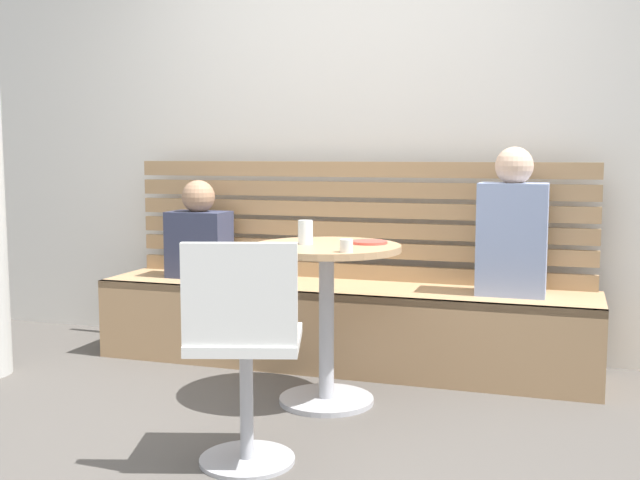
# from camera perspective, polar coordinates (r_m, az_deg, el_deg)

# --- Properties ---
(ground) EXTENTS (8.00, 8.00, 0.00)m
(ground) POSITION_cam_1_polar(r_m,az_deg,el_deg) (3.16, -4.87, -14.91)
(ground) COLOR #514C47
(back_wall) EXTENTS (5.20, 0.10, 2.90)m
(back_wall) POSITION_cam_1_polar(r_m,az_deg,el_deg) (4.51, 3.20, 10.25)
(back_wall) COLOR silver
(back_wall) RESTS_ON ground
(booth_bench) EXTENTS (2.70, 0.52, 0.44)m
(booth_bench) POSITION_cam_1_polar(r_m,az_deg,el_deg) (4.18, 1.53, -6.39)
(booth_bench) COLOR tan
(booth_bench) RESTS_ON ground
(booth_backrest) EXTENTS (2.65, 0.04, 0.67)m
(booth_backrest) POSITION_cam_1_polar(r_m,az_deg,el_deg) (4.32, 2.46, 1.50)
(booth_backrest) COLOR #A68157
(booth_backrest) RESTS_ON booth_bench
(cafe_table) EXTENTS (0.68, 0.68, 0.74)m
(cafe_table) POSITION_cam_1_polar(r_m,az_deg,el_deg) (3.50, 0.49, -3.94)
(cafe_table) COLOR #ADADB2
(cafe_table) RESTS_ON ground
(white_chair) EXTENTS (0.50, 0.50, 0.85)m
(white_chair) POSITION_cam_1_polar(r_m,az_deg,el_deg) (2.79, -5.71, -7.81)
(white_chair) COLOR #ADADB2
(white_chair) RESTS_ON ground
(person_adult) EXTENTS (0.34, 0.22, 0.75)m
(person_adult) POSITION_cam_1_polar(r_m,az_deg,el_deg) (3.96, 14.17, 0.80)
(person_adult) COLOR #8C9EC6
(person_adult) RESTS_ON booth_bench
(person_child_left) EXTENTS (0.34, 0.22, 0.56)m
(person_child_left) POSITION_cam_1_polar(r_m,az_deg,el_deg) (4.46, -9.02, 0.37)
(person_child_left) COLOR #333851
(person_child_left) RESTS_ON booth_bench
(cup_water_clear) EXTENTS (0.07, 0.07, 0.11)m
(cup_water_clear) POSITION_cam_1_polar(r_m,az_deg,el_deg) (3.48, -1.09, 0.58)
(cup_water_clear) COLOR white
(cup_water_clear) RESTS_ON cafe_table
(cup_espresso_small) EXTENTS (0.06, 0.06, 0.05)m
(cup_espresso_small) POSITION_cam_1_polar(r_m,az_deg,el_deg) (3.20, 1.98, -0.43)
(cup_espresso_small) COLOR silver
(cup_espresso_small) RESTS_ON cafe_table
(plate_small) EXTENTS (0.17, 0.17, 0.01)m
(plate_small) POSITION_cam_1_polar(r_m,az_deg,el_deg) (3.52, 3.67, -0.17)
(plate_small) COLOR #DB4C42
(plate_small) RESTS_ON cafe_table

